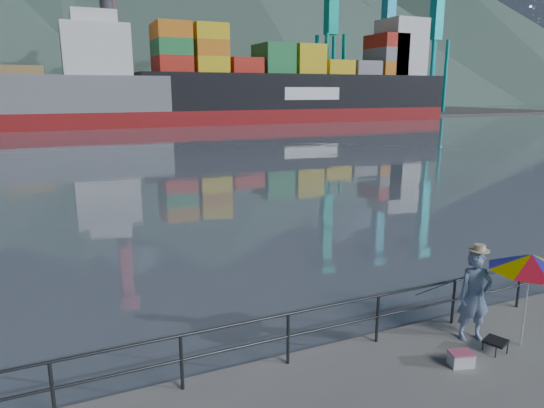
{
  "coord_description": "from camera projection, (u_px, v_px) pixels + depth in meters",
  "views": [
    {
      "loc": [
        -4.57,
        -5.65,
        4.99
      ],
      "look_at": [
        0.57,
        6.0,
        2.0
      ],
      "focal_mm": 32.0,
      "sensor_mm": 36.0,
      "label": 1
    }
  ],
  "objects": [
    {
      "name": "fishing_rod",
      "position": [
        441.0,
        323.0,
        10.67
      ],
      "size": [
        0.1,
        1.62,
        1.14
      ],
      "primitive_type": "cylinder",
      "rotation": [
        0.96,
        0.0,
        0.05
      ],
      "color": "black",
      "rests_on": "ground"
    },
    {
      "name": "mountains",
      "position": [
        160.0,
        15.0,
        200.12
      ],
      "size": [
        600.0,
        332.8,
        80.0
      ],
      "color": "#385147",
      "rests_on": "ground"
    },
    {
      "name": "fisherman",
      "position": [
        475.0,
        296.0,
        9.79
      ],
      "size": [
        0.8,
        0.65,
        1.88
      ],
      "primitive_type": "imported",
      "rotation": [
        0.0,
        0.0,
        -0.34
      ],
      "color": "navy",
      "rests_on": "ground"
    },
    {
      "name": "far_dock",
      "position": [
        137.0,
        117.0,
        94.73
      ],
      "size": [
        200.0,
        40.0,
        0.4
      ],
      "primitive_type": "cube",
      "color": "#514F4C",
      "rests_on": "ground"
    },
    {
      "name": "cooler_bag",
      "position": [
        461.0,
        359.0,
        8.99
      ],
      "size": [
        0.48,
        0.39,
        0.24
      ],
      "primitive_type": "cube",
      "rotation": [
        0.0,
        0.0,
        -0.28
      ],
      "color": "silver",
      "rests_on": "ground"
    },
    {
      "name": "harbor_water",
      "position": [
        74.0,
        110.0,
        123.75
      ],
      "size": [
        500.0,
        280.0,
        0.0
      ],
      "primitive_type": "cube",
      "color": "slate",
      "rests_on": "ground"
    },
    {
      "name": "folding_stool",
      "position": [
        495.0,
        346.0,
        9.45
      ],
      "size": [
        0.51,
        0.51,
        0.26
      ],
      "color": "black",
      "rests_on": "ground"
    },
    {
      "name": "guardrail",
      "position": [
        335.0,
        327.0,
        9.37
      ],
      "size": [
        22.0,
        0.06,
        1.03
      ],
      "color": "#2D3033",
      "rests_on": "ground"
    },
    {
      "name": "container_stacks",
      "position": [
        259.0,
        100.0,
        104.54
      ],
      "size": [
        58.0,
        5.4,
        7.8
      ],
      "color": "#194CA5",
      "rests_on": "ground"
    },
    {
      "name": "container_ship",
      "position": [
        308.0,
        85.0,
        83.17
      ],
      "size": [
        54.46,
        9.08,
        18.1
      ],
      "color": "maroon",
      "rests_on": "ground"
    },
    {
      "name": "beach_umbrella",
      "position": [
        531.0,
        262.0,
        9.33
      ],
      "size": [
        2.01,
        2.01,
        1.93
      ],
      "color": "white",
      "rests_on": "ground"
    },
    {
      "name": "port_cranes",
      "position": [
        253.0,
        31.0,
        91.31
      ],
      "size": [
        116.0,
        28.0,
        38.4
      ],
      "color": "red",
      "rests_on": "ground"
    }
  ]
}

